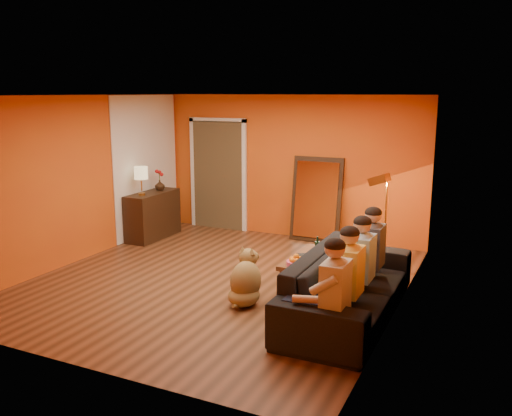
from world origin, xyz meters
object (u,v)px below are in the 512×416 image
at_px(floor_lamp, 385,224).
at_px(dog, 246,277).
at_px(table_lamp, 141,181).
at_px(person_mid_right, 362,266).
at_px(mirror_frame, 317,199).
at_px(tumbler, 326,253).
at_px(sofa, 349,285).
at_px(laptop, 335,251).
at_px(vase, 160,185).
at_px(sideboard, 153,215).
at_px(person_far_left, 335,297).
at_px(coffee_table, 314,272).
at_px(person_mid_left, 350,280).
at_px(person_far_right, 373,254).
at_px(wine_bottle, 317,248).

xyz_separation_m(floor_lamp, dog, (-1.30, -2.08, -0.36)).
xyz_separation_m(table_lamp, person_mid_right, (4.37, -1.55, -0.49)).
relative_size(mirror_frame, tumbler, 14.95).
bearing_deg(sofa, person_mid_right, -52.43).
distance_m(floor_lamp, laptop, 0.97).
height_order(dog, vase, vase).
height_order(mirror_frame, tumbler, mirror_frame).
height_order(sideboard, person_far_left, person_far_left).
relative_size(dog, person_far_left, 0.59).
xyz_separation_m(person_far_left, person_mid_right, (0.00, 1.10, 0.00)).
bearing_deg(coffee_table, floor_lamp, 58.26).
bearing_deg(floor_lamp, person_far_left, -74.97).
bearing_deg(mirror_frame, person_far_left, -68.59).
height_order(floor_lamp, tumbler, floor_lamp).
distance_m(mirror_frame, sideboard, 3.01).
relative_size(laptop, vase, 1.67).
relative_size(person_mid_left, tumbler, 12.00).
bearing_deg(person_mid_left, laptop, 112.37).
height_order(dog, person_mid_right, person_mid_right).
relative_size(person_far_right, laptop, 3.83).
height_order(sofa, vase, vase).
height_order(person_far_left, laptop, person_far_left).
height_order(floor_lamp, wine_bottle, floor_lamp).
bearing_deg(sideboard, wine_bottle, -18.87).
relative_size(coffee_table, person_far_right, 1.00).
relative_size(person_mid_right, person_far_right, 1.00).
bearing_deg(vase, person_mid_left, -31.22).
xyz_separation_m(sideboard, sofa, (4.24, -1.95, -0.04)).
distance_m(sofa, tumbler, 1.06).
height_order(person_far_right, tumbler, person_far_right).
bearing_deg(coffee_table, sideboard, 163.13).
relative_size(person_far_left, laptop, 3.83).
xyz_separation_m(sideboard, vase, (0.00, 0.25, 0.52)).
xyz_separation_m(sideboard, dog, (2.97, -2.16, -0.06)).
bearing_deg(tumbler, sideboard, 163.89).
distance_m(person_far_left, person_far_right, 1.65).
bearing_deg(wine_bottle, floor_lamp, 59.71).
distance_m(sofa, person_mid_left, 0.52).
xyz_separation_m(person_far_left, laptop, (-0.65, 2.12, -0.18)).
bearing_deg(tumbler, vase, 160.35).
xyz_separation_m(coffee_table, floor_lamp, (0.72, 1.10, 0.51)).
relative_size(sofa, coffee_table, 2.16).
height_order(person_far_left, tumbler, person_far_left).
xyz_separation_m(person_far_right, wine_bottle, (-0.78, 0.07, -0.03)).
distance_m(sideboard, vase, 0.58).
height_order(person_far_left, person_far_right, same).
bearing_deg(person_far_right, wine_bottle, 174.79).
bearing_deg(person_far_left, tumbler, 110.49).
height_order(person_far_left, wine_bottle, person_far_left).
relative_size(sideboard, person_mid_right, 0.97).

